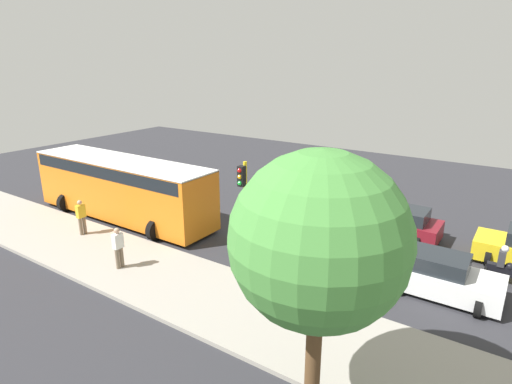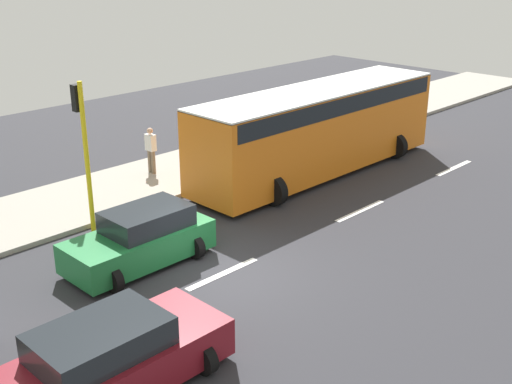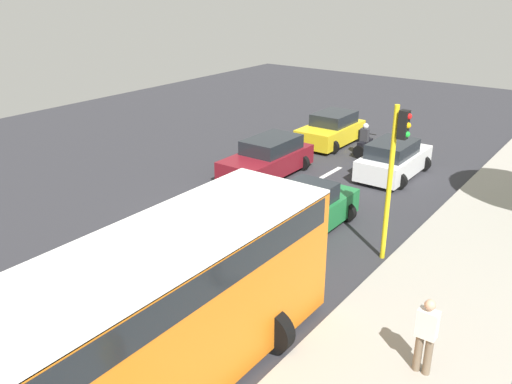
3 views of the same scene
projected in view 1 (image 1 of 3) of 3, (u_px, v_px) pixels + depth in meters
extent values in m
cube|color=#2D2D33|center=(287.00, 230.00, 20.90)|extent=(40.00, 60.00, 0.10)
cube|color=#9E998E|center=(191.00, 289.00, 15.32)|extent=(4.00, 60.00, 0.15)
cube|color=white|center=(126.00, 189.00, 27.26)|extent=(0.20, 2.40, 0.01)
cube|color=white|center=(196.00, 206.00, 24.07)|extent=(0.20, 2.40, 0.01)
cube|color=white|center=(287.00, 229.00, 20.88)|extent=(0.20, 2.40, 0.01)
cube|color=white|center=(411.00, 260.00, 17.69)|extent=(0.20, 2.40, 0.01)
cube|color=#1E7238|center=(288.00, 237.00, 18.52)|extent=(1.72, 3.96, 0.80)
cube|color=#1E2328|center=(282.00, 222.00, 18.48)|extent=(1.44, 2.22, 0.56)
cylinder|color=black|center=(322.00, 243.00, 18.49)|extent=(0.64, 0.22, 0.64)
cylinder|color=black|center=(306.00, 256.00, 17.31)|extent=(0.64, 0.22, 0.64)
cylinder|color=black|center=(272.00, 231.00, 19.88)|extent=(0.64, 0.22, 0.64)
cylinder|color=black|center=(254.00, 241.00, 18.70)|extent=(0.64, 0.22, 0.64)
cylinder|color=black|center=(488.00, 258.00, 17.13)|extent=(0.64, 0.22, 0.64)
cylinder|color=black|center=(492.00, 244.00, 18.43)|extent=(0.64, 0.22, 0.64)
cube|color=maroon|center=(391.00, 225.00, 19.89)|extent=(1.87, 4.36, 0.80)
cube|color=#1E2328|center=(400.00, 213.00, 19.50)|extent=(1.57, 2.44, 0.56)
cylinder|color=black|center=(355.00, 229.00, 20.07)|extent=(0.64, 0.22, 0.64)
cylinder|color=black|center=(367.00, 219.00, 21.38)|extent=(0.64, 0.22, 0.64)
cylinder|color=black|center=(417.00, 243.00, 18.54)|extent=(0.64, 0.22, 0.64)
cylinder|color=black|center=(426.00, 231.00, 19.85)|extent=(0.64, 0.22, 0.64)
cube|color=white|center=(442.00, 280.00, 14.92)|extent=(1.76, 3.94, 0.80)
cube|color=#1E2328|center=(435.00, 261.00, 14.89)|extent=(1.48, 2.20, 0.56)
cylinder|color=black|center=(484.00, 288.00, 14.91)|extent=(0.64, 0.22, 0.64)
cylinder|color=black|center=(478.00, 308.00, 13.70)|extent=(0.64, 0.22, 0.64)
cylinder|color=black|center=(410.00, 268.00, 16.30)|extent=(0.64, 0.22, 0.64)
cylinder|color=black|center=(398.00, 285.00, 15.08)|extent=(0.64, 0.22, 0.64)
cube|color=orange|center=(122.00, 188.00, 21.90)|extent=(2.50, 11.00, 2.90)
cube|color=black|center=(120.00, 168.00, 21.56)|extent=(2.52, 10.56, 0.60)
cube|color=white|center=(120.00, 161.00, 21.45)|extent=(2.50, 11.00, 0.08)
cylinder|color=black|center=(188.00, 216.00, 21.24)|extent=(1.00, 0.30, 1.00)
cylinder|color=black|center=(156.00, 230.00, 19.50)|extent=(1.00, 0.30, 1.00)
cylinder|color=black|center=(100.00, 192.00, 24.99)|extent=(1.00, 0.30, 1.00)
cylinder|color=black|center=(66.00, 202.00, 23.25)|extent=(1.00, 0.30, 1.00)
cylinder|color=black|center=(485.00, 272.00, 16.06)|extent=(0.60, 0.10, 0.60)
cube|color=black|center=(503.00, 270.00, 15.69)|extent=(0.28, 1.10, 0.36)
sphere|color=black|center=(510.00, 267.00, 15.53)|extent=(0.32, 0.32, 0.32)
cube|color=#333338|center=(502.00, 258.00, 15.61)|extent=(0.36, 0.24, 0.60)
sphere|color=silver|center=(505.00, 249.00, 15.46)|extent=(0.26, 0.26, 0.26)
cylinder|color=#72604C|center=(84.00, 225.00, 19.87)|extent=(0.16, 0.16, 0.85)
cylinder|color=#72604C|center=(81.00, 226.00, 19.72)|extent=(0.16, 0.16, 0.85)
cube|color=gold|center=(81.00, 211.00, 19.58)|extent=(0.40, 0.24, 0.60)
sphere|color=tan|center=(80.00, 202.00, 19.45)|extent=(0.22, 0.22, 0.22)
cylinder|color=#72604C|center=(122.00, 257.00, 16.68)|extent=(0.16, 0.16, 0.85)
cylinder|color=#72604C|center=(117.00, 259.00, 16.52)|extent=(0.16, 0.16, 0.85)
cube|color=silver|center=(118.00, 241.00, 16.38)|extent=(0.40, 0.24, 0.60)
sphere|color=tan|center=(117.00, 231.00, 16.25)|extent=(0.22, 0.22, 0.22)
cylinder|color=yellow|center=(245.00, 219.00, 15.99)|extent=(0.14, 0.14, 4.50)
cube|color=black|center=(242.00, 176.00, 15.29)|extent=(0.24, 0.24, 0.76)
sphere|color=red|center=(240.00, 170.00, 15.12)|extent=(0.16, 0.16, 0.16)
sphere|color=#F2A50C|center=(240.00, 177.00, 15.19)|extent=(0.16, 0.16, 0.16)
sphere|color=green|center=(240.00, 183.00, 15.27)|extent=(0.16, 0.16, 0.16)
cylinder|color=brown|center=(313.00, 358.00, 9.56)|extent=(0.36, 0.36, 3.17)
sphere|color=#478C3D|center=(319.00, 240.00, 8.67)|extent=(3.82, 3.82, 3.82)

